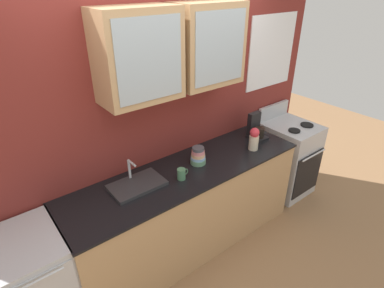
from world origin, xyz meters
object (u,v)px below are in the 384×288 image
(stove_range, at_px, (287,158))
(cup_near_sink, at_px, (182,174))
(vase, at_px, (254,139))
(coffee_maker, at_px, (256,129))
(bowl_stack, at_px, (198,156))
(sink_faucet, at_px, (137,184))

(stove_range, xyz_separation_m, cup_near_sink, (-1.74, -0.08, 0.52))
(stove_range, height_order, vase, vase)
(stove_range, relative_size, vase, 4.58)
(stove_range, xyz_separation_m, coffee_maker, (-0.61, 0.06, 0.57))
(stove_range, xyz_separation_m, vase, (-0.83, -0.11, 0.59))
(vase, bearing_deg, cup_near_sink, 178.18)
(stove_range, distance_m, coffee_maker, 0.84)
(stove_range, bearing_deg, vase, -172.69)
(bowl_stack, relative_size, coffee_maker, 0.60)
(vase, relative_size, cup_near_sink, 2.13)
(bowl_stack, distance_m, coffee_maker, 0.85)
(sink_faucet, relative_size, coffee_maker, 1.61)
(cup_near_sink, bearing_deg, vase, -1.82)
(sink_faucet, distance_m, cup_near_sink, 0.40)
(stove_range, height_order, cup_near_sink, stove_range)
(sink_faucet, bearing_deg, vase, -7.95)
(bowl_stack, bearing_deg, coffee_maker, 1.28)
(sink_faucet, bearing_deg, stove_range, -2.00)
(stove_range, height_order, bowl_stack, stove_range)
(cup_near_sink, bearing_deg, coffee_maker, 6.75)
(coffee_maker, bearing_deg, stove_range, -5.35)
(cup_near_sink, bearing_deg, sink_faucet, 157.92)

